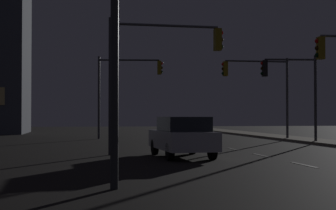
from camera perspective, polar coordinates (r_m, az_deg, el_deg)
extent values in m
plane|color=black|center=(21.64, 9.90, -5.45)|extent=(112.00, 112.00, 0.00)
cube|color=silver|center=(17.47, 14.82, -6.43)|extent=(0.14, 2.00, 0.01)
cube|color=silver|center=(21.17, 10.35, -5.52)|extent=(0.14, 2.00, 0.01)
cube|color=silver|center=(24.96, 7.24, -4.87)|extent=(0.14, 2.00, 0.01)
cube|color=silver|center=(28.81, 4.95, -4.38)|extent=(0.14, 2.00, 0.01)
cube|color=silver|center=(32.70, 3.21, -4.01)|extent=(0.14, 2.00, 0.01)
cube|color=silver|center=(36.61, 1.83, -3.71)|extent=(0.14, 2.00, 0.01)
cube|color=silver|center=(40.53, 0.73, -3.46)|extent=(0.14, 2.00, 0.01)
cube|color=silver|center=(44.47, -0.18, -3.26)|extent=(0.14, 2.00, 0.01)
cube|color=silver|center=(48.42, -0.94, -3.09)|extent=(0.14, 2.00, 0.01)
cube|color=silver|center=(28.33, 16.86, -4.39)|extent=(0.14, 53.00, 0.01)
cube|color=silver|center=(20.10, 1.54, -3.88)|extent=(2.07, 4.50, 0.70)
cube|color=#1E2328|center=(19.83, 1.72, -2.11)|extent=(1.74, 2.55, 0.55)
cylinder|color=black|center=(21.31, -1.48, -4.67)|extent=(0.26, 0.65, 0.64)
cylinder|color=black|center=(21.68, 2.68, -4.61)|extent=(0.26, 0.65, 0.64)
cylinder|color=black|center=(18.56, 0.21, -5.18)|extent=(0.26, 0.65, 0.64)
cylinder|color=black|center=(18.98, 4.94, -5.09)|extent=(0.26, 0.65, 0.64)
cube|color=olive|center=(22.87, 16.56, 6.06)|extent=(0.30, 0.36, 0.95)
sphere|color=red|center=(22.85, 16.20, 6.82)|extent=(0.20, 0.20, 0.20)
sphere|color=black|center=(22.81, 16.20, 6.08)|extent=(0.20, 0.20, 0.20)
sphere|color=black|center=(22.77, 16.20, 5.33)|extent=(0.20, 0.20, 0.20)
cylinder|color=#4C4C51|center=(35.98, -7.67, 0.82)|extent=(0.16, 0.16, 5.74)
cylinder|color=#2D3033|center=(36.03, -4.32, 4.99)|extent=(4.18, 0.64, 0.11)
cube|color=olive|center=(35.96, -0.97, 4.16)|extent=(0.32, 0.37, 0.95)
sphere|color=red|center=(35.99, -0.72, 4.63)|extent=(0.20, 0.20, 0.20)
sphere|color=black|center=(35.96, -0.72, 4.16)|extent=(0.20, 0.20, 0.20)
sphere|color=black|center=(35.94, -0.72, 3.68)|extent=(0.20, 0.20, 0.20)
cylinder|color=#4C4C51|center=(34.88, 13.08, 0.77)|extent=(0.16, 0.16, 5.29)
cylinder|color=#38383D|center=(34.31, 9.78, 4.80)|extent=(4.22, 0.14, 0.11)
cube|color=olive|center=(33.64, 6.37, 4.01)|extent=(0.28, 0.34, 0.95)
sphere|color=red|center=(33.62, 6.11, 4.52)|extent=(0.20, 0.20, 0.20)
sphere|color=black|center=(33.59, 6.12, 4.02)|extent=(0.20, 0.20, 0.20)
sphere|color=black|center=(33.57, 6.12, 3.51)|extent=(0.20, 0.20, 0.20)
cylinder|color=#38383D|center=(21.21, -6.40, 2.10)|extent=(0.16, 0.16, 5.65)
cylinder|color=#4C4C51|center=(21.85, -0.30, 8.80)|extent=(4.59, 0.30, 0.11)
cube|color=olive|center=(22.33, 5.53, 7.22)|extent=(0.29, 0.35, 0.95)
sphere|color=red|center=(22.42, 5.91, 7.97)|extent=(0.20, 0.20, 0.20)
sphere|color=black|center=(22.37, 5.91, 7.21)|extent=(0.20, 0.20, 0.20)
sphere|color=black|center=(22.33, 5.91, 6.45)|extent=(0.20, 0.20, 0.20)
cylinder|color=#38383D|center=(31.28, 16.03, 0.74)|extent=(0.16, 0.16, 5.01)
cylinder|color=#38383D|center=(30.99, 13.38, 4.92)|extent=(2.99, 0.46, 0.11)
cube|color=black|center=(30.56, 10.68, 4.01)|extent=(0.32, 0.37, 0.95)
sphere|color=red|center=(30.55, 10.39, 4.57)|extent=(0.20, 0.20, 0.20)
sphere|color=black|center=(30.52, 10.39, 4.01)|extent=(0.20, 0.20, 0.20)
sphere|color=black|center=(30.50, 10.39, 3.45)|extent=(0.20, 0.20, 0.20)
cylinder|color=#2D3033|center=(11.60, -5.94, 10.79)|extent=(0.18, 0.18, 8.04)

